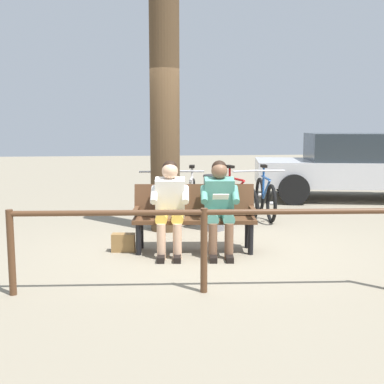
# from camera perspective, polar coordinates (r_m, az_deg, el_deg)

# --- Properties ---
(ground_plane) EXTENTS (40.00, 40.00, 0.00)m
(ground_plane) POSITION_cam_1_polar(r_m,az_deg,el_deg) (6.61, 1.58, -6.63)
(ground_plane) COLOR gray
(bench) EXTENTS (1.64, 0.63, 0.87)m
(bench) POSITION_cam_1_polar(r_m,az_deg,el_deg) (6.43, 0.28, -2.41)
(bench) COLOR #51331E
(bench) RESTS_ON ground
(person_reading) EXTENTS (0.52, 0.79, 1.20)m
(person_reading) POSITION_cam_1_polar(r_m,az_deg,el_deg) (6.26, 3.26, -1.25)
(person_reading) COLOR #4C8C7A
(person_reading) RESTS_ON ground
(person_companion) EXTENTS (0.52, 0.79, 1.20)m
(person_companion) POSITION_cam_1_polar(r_m,az_deg,el_deg) (6.25, -2.61, -1.26)
(person_companion) COLOR white
(person_companion) RESTS_ON ground
(handbag) EXTENTS (0.31, 0.18, 0.24)m
(handbag) POSITION_cam_1_polar(r_m,az_deg,el_deg) (6.49, -8.07, -5.90)
(handbag) COLOR olive
(handbag) RESTS_ON ground
(tree_trunk) EXTENTS (0.46, 0.46, 3.57)m
(tree_trunk) POSITION_cam_1_polar(r_m,az_deg,el_deg) (7.58, -3.21, 8.83)
(tree_trunk) COLOR #4C3823
(tree_trunk) RESTS_ON ground
(litter_bin) EXTENTS (0.34, 0.34, 0.88)m
(litter_bin) POSITION_cam_1_polar(r_m,az_deg,el_deg) (7.67, 2.59, -1.25)
(litter_bin) COLOR slate
(litter_bin) RESTS_ON ground
(bicycle_orange) EXTENTS (0.48, 1.68, 0.94)m
(bicycle_orange) POSITION_cam_1_polar(r_m,az_deg,el_deg) (8.87, 8.59, -0.61)
(bicycle_orange) COLOR black
(bicycle_orange) RESTS_ON ground
(bicycle_purple) EXTENTS (0.61, 1.63, 0.94)m
(bicycle_purple) POSITION_cam_1_polar(r_m,az_deg,el_deg) (8.69, 4.96, -0.72)
(bicycle_purple) COLOR black
(bicycle_purple) RESTS_ON ground
(bicycle_blue) EXTENTS (0.48, 1.67, 0.94)m
(bicycle_blue) POSITION_cam_1_polar(r_m,az_deg,el_deg) (8.66, -0.07, -0.72)
(bicycle_blue) COLOR black
(bicycle_blue) RESTS_ON ground
(bicycle_red) EXTENTS (0.48, 1.68, 0.94)m
(bicycle_red) POSITION_cam_1_polar(r_m,az_deg,el_deg) (8.61, -4.47, -0.80)
(bicycle_red) COLOR black
(bicycle_red) RESTS_ON ground
(railing_fence) EXTENTS (3.82, 0.32, 0.85)m
(railing_fence) POSITION_cam_1_polar(r_m,az_deg,el_deg) (4.78, 1.42, -4.73)
(railing_fence) COLOR #51331E
(railing_fence) RESTS_ON ground
(parked_car) EXTENTS (4.47, 2.63, 1.47)m
(parked_car) POSITION_cam_1_polar(r_m,az_deg,el_deg) (11.43, 18.54, 3.05)
(parked_car) COLOR silver
(parked_car) RESTS_ON ground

